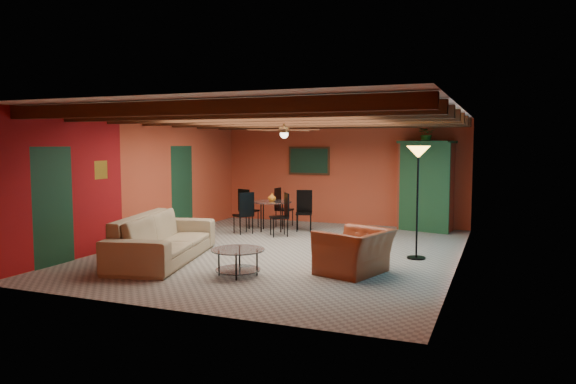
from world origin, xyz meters
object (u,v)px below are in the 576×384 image
at_px(armoire, 426,187).
at_px(potted_plant, 427,134).
at_px(dining_table, 272,210).
at_px(vase, 272,186).
at_px(coffee_table, 238,262).
at_px(sofa, 164,238).
at_px(armchair, 354,252).
at_px(floor_lamp, 417,202).

bearing_deg(armoire, potted_plant, 0.00).
distance_m(dining_table, vase, 0.60).
bearing_deg(coffee_table, sofa, 163.49).
distance_m(armchair, potted_plant, 5.37).
xyz_separation_m(sofa, coffee_table, (1.76, -0.52, -0.20)).
distance_m(armchair, dining_table, 4.58).
bearing_deg(sofa, floor_lamp, -80.23).
relative_size(armoire, potted_plant, 4.56).
xyz_separation_m(coffee_table, armoire, (2.15, 5.78, 0.84)).
height_order(floor_lamp, potted_plant, potted_plant).
relative_size(sofa, dining_table, 1.49).
xyz_separation_m(armchair, coffee_table, (-1.69, -0.82, -0.14)).
bearing_deg(sofa, vase, -21.07).
bearing_deg(armoire, sofa, -111.66).
xyz_separation_m(armoire, floor_lamp, (0.30, -3.42, -0.02)).
xyz_separation_m(dining_table, armoire, (3.43, 1.47, 0.56)).
xyz_separation_m(armoire, potted_plant, (0.00, 0.00, 1.29)).
height_order(coffee_table, floor_lamp, floor_lamp).
distance_m(sofa, potted_plant, 6.83).
bearing_deg(armchair, vase, -121.89).
bearing_deg(sofa, armoire, -50.45).
distance_m(floor_lamp, potted_plant, 3.68).
xyz_separation_m(dining_table, potted_plant, (3.43, 1.47, 1.85)).
bearing_deg(floor_lamp, vase, 152.41).
distance_m(floor_lamp, vase, 4.21).
relative_size(floor_lamp, potted_plant, 4.46).
bearing_deg(floor_lamp, dining_table, 152.41).
bearing_deg(potted_plant, armchair, -95.28).
xyz_separation_m(coffee_table, floor_lamp, (2.45, 2.36, 0.82)).
height_order(armchair, vase, vase).
relative_size(coffee_table, dining_table, 0.45).
bearing_deg(coffee_table, potted_plant, 69.62).
height_order(armoire, potted_plant, potted_plant).
height_order(sofa, armchair, sofa).
bearing_deg(sofa, coffee_table, -120.32).
height_order(armoire, vase, armoire).
xyz_separation_m(armchair, vase, (-2.97, 3.49, 0.73)).
distance_m(sofa, dining_table, 3.82).
bearing_deg(dining_table, floor_lamp, -27.59).
bearing_deg(dining_table, vase, 0.00).
distance_m(sofa, coffee_table, 1.85).
bearing_deg(potted_plant, vase, -156.75).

